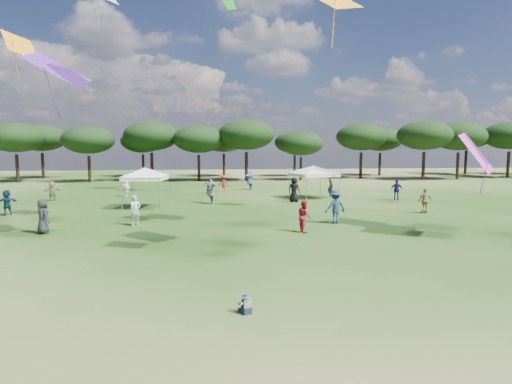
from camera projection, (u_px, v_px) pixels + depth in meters
ground at (287, 351)px, 9.01m from camera, size 140.00×140.00×0.00m
tree_line at (237, 137)px, 55.53m from camera, size 108.78×17.63×7.77m
tent_left at (145, 169)px, 29.41m from camera, size 5.46×5.46×3.12m
tent_right at (314, 167)px, 34.94m from camera, size 6.17×6.17×3.00m
toddler at (246, 304)px, 11.03m from camera, size 0.40×0.43×0.53m
festival_crowd at (221, 192)px, 32.17m from camera, size 28.61×22.60×1.93m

